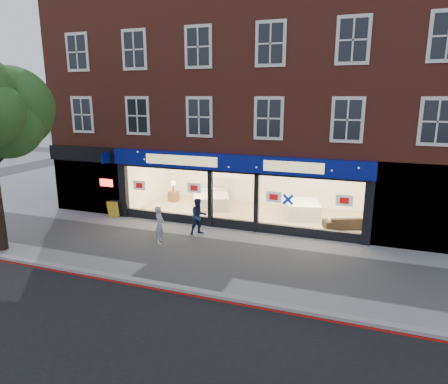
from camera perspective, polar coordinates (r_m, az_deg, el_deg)
The scene contains 12 objects.
ground at distance 14.91m, azimuth -2.55°, elevation -8.79°, with size 120.00×120.00×0.00m, color gray.
kerb_line at distance 12.37m, azimuth -8.21°, elevation -13.85°, with size 60.00×0.10×0.01m, color #8C0A07.
kerb_stone at distance 12.50m, azimuth -7.78°, elevation -13.24°, with size 60.00×0.25×0.12m, color gray.
showroom_floor at distance 19.57m, azimuth 3.34°, elevation -3.13°, with size 11.00×4.50×0.10m, color tan.
building at distance 20.39m, azimuth 4.98°, elevation 16.36°, with size 19.00×8.26×10.30m.
display_bed at distance 20.69m, azimuth -1.86°, elevation -1.01°, with size 2.58×2.79×1.28m.
bedside_table at distance 21.77m, azimuth -7.21°, elevation -0.59°, with size 0.45×0.45×0.55m, color brown.
mattress_stack at distance 19.16m, azimuth 11.17°, elevation -2.44°, with size 1.91×2.18×0.73m.
sofa at distance 18.01m, azimuth 16.81°, elevation -4.18°, with size 1.76×0.69×0.51m, color black.
a_board at distance 19.77m, azimuth -15.41°, elevation -2.35°, with size 0.53×0.34×0.82m, color gold.
pedestrian_grey at distance 15.89m, azimuth -9.17°, elevation -4.66°, with size 0.54×0.36×1.49m, color #AAACB2.
pedestrian_blue at distance 16.69m, azimuth -3.63°, elevation -3.52°, with size 0.75×0.58×1.54m, color #1B294C.
Camera 1 is at (5.32, -12.72, 5.69)m, focal length 32.00 mm.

